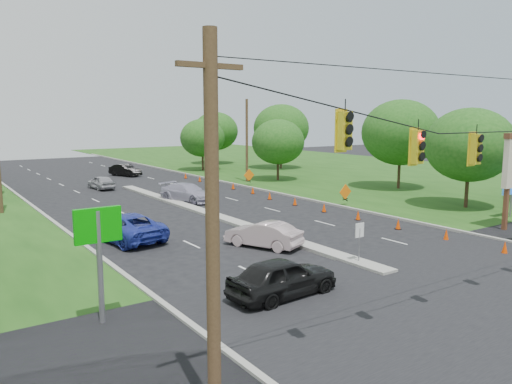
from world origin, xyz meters
TOP-DOWN VIEW (x-y plane):
  - ground at (0.00, 0.00)m, footprint 160.00×160.00m
  - grass_right at (30.00, 20.00)m, footprint 40.00×160.00m
  - cross_street at (0.00, 0.00)m, footprint 160.00×14.00m
  - curb_left at (-10.10, 30.00)m, footprint 0.25×110.00m
  - curb_right at (10.10, 30.00)m, footprint 0.25×110.00m
  - median at (0.00, 21.00)m, footprint 1.00×34.00m
  - median_sign at (0.00, 6.00)m, footprint 0.55×0.06m
  - signal_span at (-0.05, -1.00)m, footprint 25.60×0.32m
  - utility_pole_far_right at (12.50, 35.00)m, footprint 0.28×0.28m
  - cone_0 at (7.65, 3.00)m, footprint 0.32×0.32m
  - cone_1 at (7.65, 6.50)m, footprint 0.32×0.32m
  - cone_2 at (7.65, 10.00)m, footprint 0.32×0.32m
  - cone_3 at (7.65, 13.50)m, footprint 0.32×0.32m
  - cone_4 at (7.65, 17.00)m, footprint 0.32×0.32m
  - cone_5 at (7.65, 20.50)m, footprint 0.32×0.32m
  - cone_6 at (7.65, 24.00)m, footprint 0.32×0.32m
  - cone_7 at (8.25, 27.50)m, footprint 0.32×0.32m
  - cone_8 at (8.25, 31.00)m, footprint 0.32×0.32m
  - cone_9 at (8.25, 34.50)m, footprint 0.32×0.32m
  - cone_10 at (8.25, 38.00)m, footprint 0.32×0.32m
  - cone_11 at (8.25, 41.50)m, footprint 0.32×0.32m
  - work_sign_1 at (10.80, 18.00)m, footprint 1.27×0.58m
  - work_sign_2 at (10.80, 32.00)m, footprint 1.27×0.58m
  - tree_7 at (18.00, 12.00)m, footprint 6.72×6.72m
  - tree_8 at (22.00, 22.00)m, footprint 7.56×7.56m
  - tree_9 at (16.00, 34.00)m, footprint 5.88×5.88m
  - tree_10 at (24.00, 44.00)m, footprint 7.56×7.56m
  - tree_11 at (20.00, 55.00)m, footprint 6.72×6.72m
  - tree_12 at (14.00, 48.00)m, footprint 5.88×5.88m
  - black_sedan at (-5.73, 4.57)m, footprint 4.84×2.20m
  - white_sedan at (-1.97, 11.29)m, footprint 3.16×4.57m
  - blue_pickup at (-7.75, 16.98)m, footprint 3.62×6.19m
  - silver_car_far at (1.33, 27.12)m, footprint 3.70×5.69m
  - silver_car_oncoming at (-2.48, 38.48)m, footprint 1.94×4.14m
  - dark_car_receding at (3.29, 47.80)m, footprint 3.01×4.63m

SIDE VIEW (x-z plane):
  - ground at x=0.00m, z-range 0.00..0.00m
  - grass_right at x=30.00m, z-range -0.03..0.03m
  - cross_street at x=0.00m, z-range -0.01..0.01m
  - curb_left at x=-10.10m, z-range -0.08..0.08m
  - curb_right at x=10.10m, z-range -0.08..0.08m
  - median at x=0.00m, z-range -0.09..0.09m
  - cone_0 at x=7.65m, z-range 0.00..0.70m
  - cone_1 at x=7.65m, z-range 0.00..0.70m
  - cone_2 at x=7.65m, z-range 0.00..0.70m
  - cone_3 at x=7.65m, z-range 0.00..0.70m
  - cone_4 at x=7.65m, z-range 0.00..0.70m
  - cone_5 at x=7.65m, z-range 0.00..0.70m
  - cone_6 at x=7.65m, z-range 0.00..0.70m
  - cone_7 at x=8.25m, z-range 0.00..0.70m
  - cone_8 at x=8.25m, z-range 0.00..0.70m
  - cone_9 at x=8.25m, z-range 0.00..0.70m
  - cone_10 at x=8.25m, z-range 0.00..0.70m
  - cone_11 at x=8.25m, z-range 0.00..0.70m
  - silver_car_oncoming at x=-2.48m, z-range 0.00..1.37m
  - white_sedan at x=-1.97m, z-range 0.00..1.43m
  - dark_car_receding at x=3.29m, z-range 0.00..1.44m
  - silver_car_far at x=1.33m, z-range 0.00..1.53m
  - black_sedan at x=-5.73m, z-range 0.00..1.61m
  - blue_pickup at x=-7.75m, z-range 0.00..1.62m
  - work_sign_1 at x=10.80m, z-range 0.41..1.78m
  - work_sign_2 at x=10.80m, z-range 0.41..1.78m
  - median_sign at x=0.00m, z-range 0.44..2.49m
  - tree_9 at x=16.00m, z-range 0.91..7.77m
  - tree_12 at x=14.00m, z-range 0.91..7.77m
  - utility_pole_far_right at x=12.50m, z-range 0.00..9.00m
  - tree_7 at x=18.00m, z-range 1.04..8.88m
  - tree_11 at x=20.00m, z-range 1.04..8.88m
  - signal_span at x=-0.05m, z-range 0.47..9.47m
  - tree_8 at x=22.00m, z-range 1.17..9.99m
  - tree_10 at x=24.00m, z-range 1.17..9.99m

